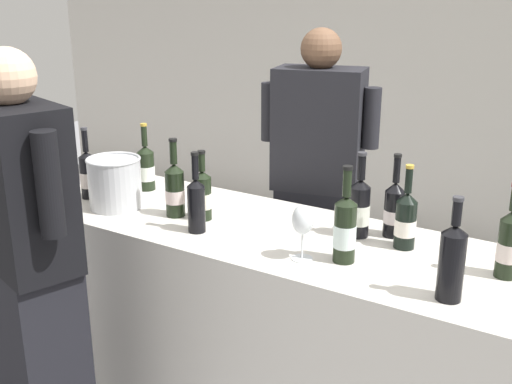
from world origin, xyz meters
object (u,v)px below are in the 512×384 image
(wine_bottle_9, at_px, (452,260))
(wine_glass, at_px, (303,222))
(wine_bottle_0, at_px, (146,168))
(person_guest, at_px, (33,291))
(wine_bottle_2, at_px, (345,228))
(person_server, at_px, (316,209))
(wine_bottle_5, at_px, (359,207))
(wine_bottle_7, at_px, (203,195))
(wine_bottle_1, at_px, (196,203))
(wine_bottle_6, at_px, (88,174))
(ice_bucket, at_px, (115,182))
(wine_bottle_10, at_px, (175,189))
(wine_bottle_4, at_px, (509,244))
(wine_bottle_8, at_px, (406,220))
(wine_bottle_3, at_px, (394,209))

(wine_bottle_9, bearing_deg, wine_glass, 177.21)
(wine_bottle_0, xyz_separation_m, person_guest, (0.20, -0.86, -0.23))
(wine_bottle_2, xyz_separation_m, person_server, (-0.47, 0.72, -0.24))
(wine_bottle_5, relative_size, person_server, 0.20)
(person_guest, bearing_deg, wine_bottle_7, 68.08)
(wine_bottle_2, height_order, wine_bottle_5, wine_bottle_2)
(wine_bottle_5, bearing_deg, wine_glass, -104.99)
(wine_bottle_1, height_order, wine_bottle_6, wine_bottle_6)
(wine_bottle_1, bearing_deg, ice_bucket, 175.04)
(wine_bottle_1, bearing_deg, wine_bottle_10, 152.46)
(wine_bottle_10, xyz_separation_m, person_guest, (-0.15, -0.64, -0.24))
(wine_bottle_1, xyz_separation_m, wine_bottle_2, (0.62, 0.05, 0.00))
(wine_bottle_2, height_order, wine_bottle_4, wine_bottle_2)
(wine_bottle_7, height_order, wine_bottle_8, wine_bottle_8)
(wine_bottle_5, distance_m, wine_bottle_8, 0.19)
(wine_bottle_0, bearing_deg, wine_bottle_7, -21.10)
(wine_bottle_5, xyz_separation_m, ice_bucket, (-1.05, -0.26, -0.00))
(wine_bottle_3, relative_size, wine_glass, 1.62)
(wine_bottle_5, height_order, person_server, person_server)
(wine_bottle_6, height_order, wine_glass, wine_bottle_6)
(wine_bottle_3, distance_m, wine_bottle_9, 0.53)
(wine_bottle_9, distance_m, wine_bottle_10, 1.21)
(ice_bucket, bearing_deg, wine_bottle_1, -4.96)
(wine_bottle_0, xyz_separation_m, wine_bottle_10, (0.35, -0.21, 0.01))
(wine_bottle_2, height_order, wine_glass, wine_bottle_2)
(wine_bottle_0, height_order, wine_bottle_6, wine_bottle_6)
(wine_bottle_0, relative_size, wine_bottle_7, 1.09)
(wine_bottle_5, height_order, ice_bucket, wine_bottle_5)
(wine_bottle_0, xyz_separation_m, wine_bottle_8, (1.29, -0.03, -0.00))
(wine_bottle_3, bearing_deg, wine_glass, -117.03)
(wine_bottle_7, height_order, wine_bottle_9, wine_bottle_9)
(ice_bucket, bearing_deg, person_guest, -76.07)
(wine_bottle_3, bearing_deg, person_guest, -137.85)
(wine_bottle_5, bearing_deg, person_guest, -136.86)
(wine_bottle_0, distance_m, wine_bottle_5, 1.10)
(wine_bottle_8, xyz_separation_m, wine_glass, (-0.27, -0.30, 0.03))
(wine_bottle_2, bearing_deg, ice_bucket, -179.56)
(wine_bottle_1, relative_size, wine_bottle_5, 0.97)
(wine_bottle_3, distance_m, person_guest, 1.39)
(wine_glass, height_order, person_guest, person_guest)
(wine_bottle_1, distance_m, wine_bottle_7, 0.14)
(wine_bottle_2, relative_size, wine_bottle_6, 1.06)
(wine_glass, bearing_deg, wine_bottle_9, -2.79)
(wine_bottle_6, height_order, wine_bottle_7, wine_bottle_6)
(wine_bottle_5, bearing_deg, wine_bottle_9, -37.04)
(wine_bottle_6, bearing_deg, wine_bottle_8, 8.35)
(wine_bottle_1, distance_m, wine_bottle_8, 0.81)
(wine_bottle_6, bearing_deg, person_guest, -60.75)
(wine_bottle_0, xyz_separation_m, wine_bottle_3, (1.22, 0.06, 0.00))
(wine_bottle_0, relative_size, wine_bottle_6, 0.98)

